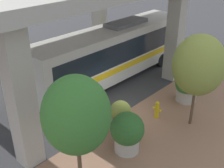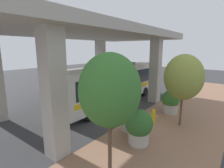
# 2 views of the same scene
# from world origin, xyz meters

# --- Properties ---
(ground_plane) EXTENTS (80.00, 80.00, 0.00)m
(ground_plane) POSITION_xyz_m (0.00, 0.00, 0.00)
(ground_plane) COLOR #38383A
(ground_plane) RESTS_ON ground
(sidewalk_strip) EXTENTS (6.00, 40.00, 0.02)m
(sidewalk_strip) POSITION_xyz_m (-3.00, 0.00, 0.01)
(sidewalk_strip) COLOR #936B51
(sidewalk_strip) RESTS_ON ground
(bus) EXTENTS (2.65, 12.63, 3.82)m
(bus) POSITION_xyz_m (3.35, -2.81, 2.07)
(bus) COLOR silver
(bus) RESTS_ON ground
(fire_hydrant) EXTENTS (0.51, 0.24, 1.00)m
(fire_hydrant) POSITION_xyz_m (-1.61, -0.83, 0.50)
(fire_hydrant) COLOR gold
(fire_hydrant) RESTS_ON ground
(planter_front) EXTENTS (1.52, 1.52, 1.97)m
(planter_front) POSITION_xyz_m (-2.14, 2.32, 1.02)
(planter_front) COLOR #ADA89E
(planter_front) RESTS_ON ground
(planter_middle) EXTENTS (1.45, 1.45, 1.87)m
(planter_middle) POSITION_xyz_m (-1.85, -3.53, 0.95)
(planter_middle) COLOR #ADA89E
(planter_middle) RESTS_ON ground
(planter_back) EXTENTS (1.06, 1.06, 1.59)m
(planter_back) POSITION_xyz_m (-0.83, 1.26, 0.82)
(planter_back) COLOR #ADA89E
(planter_back) RESTS_ON ground
(street_tree_near) EXTENTS (2.21, 2.21, 5.04)m
(street_tree_near) POSITION_xyz_m (-2.67, 5.53, 3.71)
(street_tree_near) COLOR brown
(street_tree_near) RESTS_ON ground
(street_tree_far) EXTENTS (2.50, 2.50, 4.84)m
(street_tree_far) POSITION_xyz_m (-3.24, -1.54, 3.33)
(street_tree_far) COLOR brown
(street_tree_far) RESTS_ON ground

